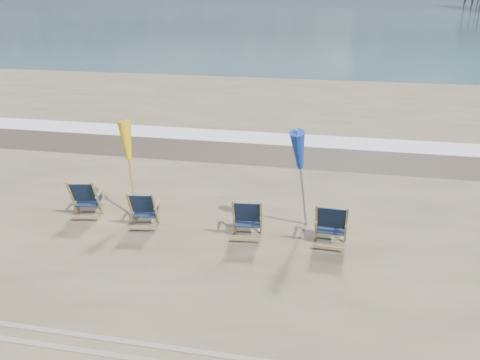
{
  "coord_description": "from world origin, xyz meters",
  "views": [
    {
      "loc": [
        1.86,
        -7.29,
        4.89
      ],
      "look_at": [
        0.0,
        2.2,
        0.9
      ],
      "focal_mm": 35.0,
      "sensor_mm": 36.0,
      "label": 1
    }
  ],
  "objects_px": {
    "beach_chair_2": "(261,220)",
    "umbrella_yellow": "(129,146)",
    "beach_chair_1": "(155,210)",
    "beach_chair_3": "(346,227)",
    "beach_chair_0": "(97,199)",
    "umbrella_blue": "(304,148)"
  },
  "relations": [
    {
      "from": "beach_chair_0",
      "to": "umbrella_blue",
      "type": "xyz_separation_m",
      "value": [
        4.53,
        0.31,
        1.38
      ]
    },
    {
      "from": "beach_chair_1",
      "to": "beach_chair_2",
      "type": "relative_size",
      "value": 0.95
    },
    {
      "from": "beach_chair_1",
      "to": "umbrella_blue",
      "type": "distance_m",
      "value": 3.42
    },
    {
      "from": "beach_chair_0",
      "to": "umbrella_yellow",
      "type": "xyz_separation_m",
      "value": [
        0.73,
        0.31,
        1.19
      ]
    },
    {
      "from": "beach_chair_2",
      "to": "beach_chair_3",
      "type": "xyz_separation_m",
      "value": [
        1.7,
        -0.04,
        0.02
      ]
    },
    {
      "from": "beach_chair_3",
      "to": "beach_chair_2",
      "type": "bearing_deg",
      "value": 1.4
    },
    {
      "from": "beach_chair_0",
      "to": "beach_chair_1",
      "type": "distance_m",
      "value": 1.48
    },
    {
      "from": "beach_chair_2",
      "to": "umbrella_yellow",
      "type": "bearing_deg",
      "value": -17.15
    },
    {
      "from": "umbrella_yellow",
      "to": "beach_chair_3",
      "type": "bearing_deg",
      "value": -7.7
    },
    {
      "from": "umbrella_yellow",
      "to": "beach_chair_1",
      "type": "bearing_deg",
      "value": -36.7
    },
    {
      "from": "beach_chair_0",
      "to": "beach_chair_1",
      "type": "relative_size",
      "value": 1.06
    },
    {
      "from": "beach_chair_1",
      "to": "beach_chair_2",
      "type": "bearing_deg",
      "value": 169.9
    },
    {
      "from": "beach_chair_0",
      "to": "beach_chair_2",
      "type": "distance_m",
      "value": 3.77
    },
    {
      "from": "beach_chair_2",
      "to": "umbrella_yellow",
      "type": "distance_m",
      "value": 3.3
    },
    {
      "from": "beach_chair_1",
      "to": "umbrella_yellow",
      "type": "bearing_deg",
      "value": -45.49
    },
    {
      "from": "beach_chair_1",
      "to": "umbrella_yellow",
      "type": "relative_size",
      "value": 0.43
    },
    {
      "from": "beach_chair_0",
      "to": "umbrella_yellow",
      "type": "bearing_deg",
      "value": -167.45
    },
    {
      "from": "beach_chair_3",
      "to": "beach_chair_0",
      "type": "bearing_deg",
      "value": -0.61
    },
    {
      "from": "beach_chair_2",
      "to": "umbrella_yellow",
      "type": "height_order",
      "value": "umbrella_yellow"
    },
    {
      "from": "beach_chair_2",
      "to": "umbrella_blue",
      "type": "xyz_separation_m",
      "value": [
        0.77,
        0.6,
        1.39
      ]
    },
    {
      "from": "beach_chair_1",
      "to": "beach_chair_3",
      "type": "height_order",
      "value": "beach_chair_3"
    },
    {
      "from": "umbrella_blue",
      "to": "umbrella_yellow",
      "type": "bearing_deg",
      "value": -179.96
    }
  ]
}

